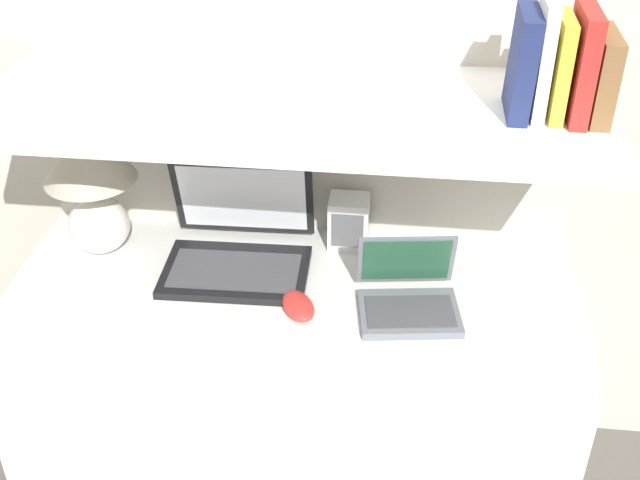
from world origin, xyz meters
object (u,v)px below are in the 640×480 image
at_px(laptop_small, 408,296).
at_px(router_box, 349,222).
at_px(book_yellow, 559,67).
at_px(book_white, 542,58).
at_px(computer_mouse, 298,306).
at_px(table_lamp, 90,175).
at_px(laptop_large, 238,246).
at_px(book_red, 581,64).
at_px(book_brown, 601,76).
at_px(book_navy, 522,64).

relative_size(laptop_small, router_box, 1.86).
height_order(book_yellow, book_white, book_white).
xyz_separation_m(computer_mouse, book_yellow, (0.53, 0.15, 0.55)).
relative_size(table_lamp, computer_mouse, 2.64).
xyz_separation_m(computer_mouse, router_box, (0.09, 0.30, 0.05)).
relative_size(laptop_large, computer_mouse, 2.67).
relative_size(laptop_large, book_red, 1.61).
distance_m(laptop_large, computer_mouse, 0.25).
height_order(laptop_small, book_yellow, book_yellow).
distance_m(laptop_large, book_brown, 0.94).
relative_size(router_box, book_white, 0.56).
bearing_deg(book_white, book_navy, 180.00).
height_order(router_box, book_brown, book_brown).
relative_size(table_lamp, laptop_small, 1.42).
bearing_deg(book_brown, book_red, 180.00).
bearing_deg(book_brown, book_navy, 180.00).
bearing_deg(router_box, book_yellow, -19.14).
height_order(router_box, book_white, book_white).
bearing_deg(book_yellow, book_navy, -180.00).
height_order(table_lamp, book_yellow, book_yellow).
bearing_deg(book_red, book_white, 180.00).
bearing_deg(book_red, book_navy, 180.00).
distance_m(laptop_small, book_brown, 0.64).
bearing_deg(book_brown, book_white, 180.00).
distance_m(computer_mouse, book_brown, 0.83).
relative_size(computer_mouse, book_red, 0.60).
xyz_separation_m(book_brown, book_navy, (-0.16, 0.00, 0.02)).
bearing_deg(book_white, book_brown, 0.00).
bearing_deg(book_white, book_red, 0.00).
distance_m(table_lamp, book_red, 1.17).
relative_size(book_red, book_white, 0.93).
bearing_deg(book_brown, table_lamp, 177.31).
height_order(book_yellow, book_navy, book_navy).
height_order(laptop_small, book_white, book_white).
xyz_separation_m(book_red, book_white, (-0.08, 0.00, 0.01)).
xyz_separation_m(laptop_small, computer_mouse, (-0.25, -0.04, -0.02)).
xyz_separation_m(book_yellow, book_navy, (-0.08, -0.00, 0.00)).
height_order(laptop_large, book_white, book_white).
relative_size(table_lamp, book_white, 1.49).
height_order(router_box, book_navy, book_navy).
xyz_separation_m(computer_mouse, book_red, (0.57, 0.15, 0.56)).
bearing_deg(book_navy, laptop_small, -151.61).
height_order(laptop_large, book_brown, book_brown).
xyz_separation_m(computer_mouse, book_white, (0.49, 0.15, 0.57)).
bearing_deg(computer_mouse, book_red, 14.50).
height_order(laptop_small, computer_mouse, laptop_small).
distance_m(laptop_small, router_box, 0.31).
distance_m(laptop_small, book_red, 0.64).
height_order(laptop_small, book_brown, book_brown).
bearing_deg(laptop_small, laptop_large, 162.42).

